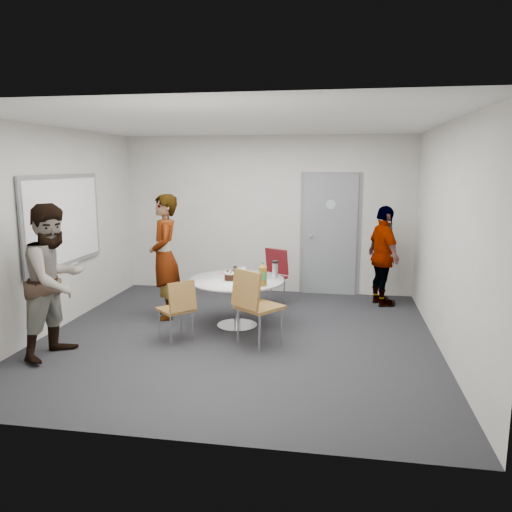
% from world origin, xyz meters
% --- Properties ---
extents(floor, '(5.00, 5.00, 0.00)m').
position_xyz_m(floor, '(0.00, 0.00, 0.00)').
color(floor, '#232327').
rests_on(floor, ground).
extents(ceiling, '(5.00, 5.00, 0.00)m').
position_xyz_m(ceiling, '(0.00, 0.00, 2.70)').
color(ceiling, silver).
rests_on(ceiling, wall_back).
extents(wall_back, '(5.00, 0.00, 5.00)m').
position_xyz_m(wall_back, '(0.00, 2.50, 1.35)').
color(wall_back, silver).
rests_on(wall_back, floor).
extents(wall_left, '(0.00, 5.00, 5.00)m').
position_xyz_m(wall_left, '(-2.50, 0.00, 1.35)').
color(wall_left, silver).
rests_on(wall_left, floor).
extents(wall_right, '(0.00, 5.00, 5.00)m').
position_xyz_m(wall_right, '(2.50, 0.00, 1.35)').
color(wall_right, silver).
rests_on(wall_right, floor).
extents(wall_front, '(5.00, 0.00, 5.00)m').
position_xyz_m(wall_front, '(0.00, -2.50, 1.35)').
color(wall_front, silver).
rests_on(wall_front, floor).
extents(door, '(1.02, 0.17, 2.12)m').
position_xyz_m(door, '(1.10, 2.48, 1.03)').
color(door, gray).
rests_on(door, wall_back).
extents(whiteboard, '(0.04, 1.90, 1.25)m').
position_xyz_m(whiteboard, '(-2.46, 0.20, 1.45)').
color(whiteboard, slate).
rests_on(whiteboard, wall_left).
extents(table, '(1.29, 1.29, 1.00)m').
position_xyz_m(table, '(-0.07, 0.43, 0.59)').
color(table, white).
rests_on(table, floor).
extents(chair_near_left, '(0.56, 0.55, 0.80)m').
position_xyz_m(chair_near_left, '(-0.69, -0.29, 0.48)').
color(chair_near_left, brown).
rests_on(chair_near_left, floor).
extents(chair_near_right, '(0.67, 0.68, 0.98)m').
position_xyz_m(chair_near_right, '(0.27, -0.34, 0.60)').
color(chair_near_right, brown).
rests_on(chair_near_right, floor).
extents(chair_far, '(0.59, 0.60, 0.89)m').
position_xyz_m(chair_far, '(0.23, 1.60, 0.54)').
color(chair_far, '#5D1218').
rests_on(chair_far, floor).
extents(person_main, '(0.64, 0.77, 1.80)m').
position_xyz_m(person_main, '(-1.21, 0.69, 0.90)').
color(person_main, '#A5C6EA').
rests_on(person_main, floor).
extents(person_left, '(0.84, 0.99, 1.78)m').
position_xyz_m(person_left, '(-1.95, -0.93, 0.89)').
color(person_left, white).
rests_on(person_left, floor).
extents(person_right, '(0.69, 1.00, 1.58)m').
position_xyz_m(person_right, '(1.95, 1.88, 0.79)').
color(person_right, black).
rests_on(person_right, floor).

